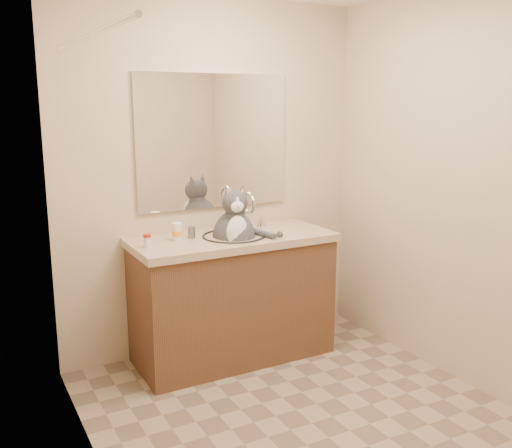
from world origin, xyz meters
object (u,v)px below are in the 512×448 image
Objects in this scene: pill_bottle_orange at (177,232)px; grey_canister at (192,232)px; cat at (235,234)px; pill_bottle_redcap at (147,241)px.

pill_bottle_orange is 1.52× the size of grey_canister.
cat reaches higher than pill_bottle_orange.
pill_bottle_orange reaches higher than grey_canister.
pill_bottle_orange is at bearing -171.02° from grey_canister.
pill_bottle_redcap is 0.24m from pill_bottle_orange.
grey_canister is (-0.26, 0.10, 0.02)m from cat.
cat is 4.82× the size of pill_bottle_orange.
cat is 6.63× the size of pill_bottle_redcap.
pill_bottle_redcap is 1.11× the size of grey_canister.
grey_canister is at bearing 8.98° from pill_bottle_orange.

